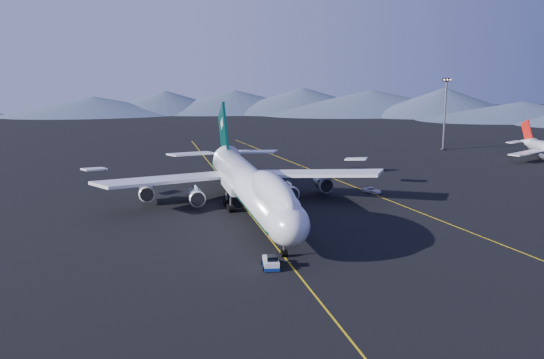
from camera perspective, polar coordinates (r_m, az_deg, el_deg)
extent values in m
plane|color=black|center=(116.31, -2.09, -3.26)|extent=(500.00, 500.00, 0.00)
cube|color=gold|center=(116.31, -2.09, -3.26)|extent=(0.25, 220.00, 0.01)
cube|color=gold|center=(134.29, 9.73, -1.45)|extent=(28.08, 198.09, 0.01)
cone|color=#45536A|center=(343.31, -16.50, 6.86)|extent=(100.00, 100.00, 12.00)
cone|color=#45536A|center=(348.37, -3.56, 7.34)|extent=(100.00, 100.00, 12.00)
cone|color=#45536A|center=(345.10, 9.38, 7.18)|extent=(100.00, 100.00, 12.00)
cone|color=#45536A|center=(333.62, 22.43, 6.36)|extent=(100.00, 100.00, 12.00)
cylinder|color=silver|center=(115.05, -2.11, -0.56)|extent=(6.50, 56.00, 6.50)
ellipsoid|color=silver|center=(88.47, 1.40, -4.14)|extent=(6.50, 10.40, 6.50)
ellipsoid|color=silver|center=(96.83, -0.01, -1.27)|extent=(5.13, 25.16, 5.85)
cube|color=black|center=(86.29, 1.74, -3.71)|extent=(3.60, 1.61, 1.29)
cone|color=silver|center=(146.92, -4.60, 2.29)|extent=(6.50, 12.00, 6.50)
cube|color=#03302A|center=(116.19, -2.20, -0.90)|extent=(6.24, 60.00, 1.10)
cube|color=silver|center=(120.56, -2.61, -0.55)|extent=(7.50, 13.00, 1.60)
cube|color=silver|center=(124.56, -9.70, 0.00)|extent=(30.62, 23.28, 2.83)
cube|color=silver|center=(129.48, 3.21, 0.57)|extent=(30.62, 23.28, 2.83)
cylinder|color=slate|center=(121.61, -7.18, -1.54)|extent=(2.90, 5.50, 2.90)
cylinder|color=slate|center=(127.39, -11.75, -1.11)|extent=(2.90, 5.50, 2.90)
cylinder|color=slate|center=(124.94, 1.51, -1.12)|extent=(2.90, 5.50, 2.90)
cylinder|color=slate|center=(133.67, 4.75, -0.34)|extent=(2.90, 5.50, 2.90)
cube|color=#03302A|center=(145.26, -4.57, 4.18)|extent=(0.55, 14.11, 15.94)
cube|color=silver|center=(147.42, -7.57, 2.42)|extent=(12.39, 9.47, 0.98)
cube|color=silver|center=(149.60, -1.84, 2.63)|extent=(12.39, 9.47, 0.98)
cylinder|color=black|center=(91.31, 1.15, -6.96)|extent=(0.90, 1.10, 1.10)
cube|color=silver|center=(86.76, -0.11, -7.82)|extent=(2.65, 4.43, 1.05)
cube|color=navy|center=(86.88, -0.11, -8.06)|extent=(2.77, 4.63, 0.48)
cube|color=black|center=(86.51, -0.11, -7.35)|extent=(1.72, 1.72, 0.86)
cone|color=silver|center=(206.72, 22.87, 3.25)|extent=(3.49, 6.42, 3.49)
cube|color=silver|center=(191.22, 22.86, 2.34)|extent=(15.40, 10.40, 0.32)
cylinder|color=slate|center=(192.02, 24.23, 1.94)|extent=(1.74, 3.21, 1.74)
cube|color=#B51610|center=(206.70, 22.87, 4.22)|extent=(0.32, 6.25, 7.39)
imported|color=silver|center=(136.09, 9.39, -1.01)|extent=(4.01, 4.94, 1.25)
cylinder|color=black|center=(208.06, 15.79, 2.78)|extent=(2.17, 2.17, 0.36)
cylinder|color=slate|center=(206.82, 15.95, 5.82)|extent=(0.63, 0.63, 22.58)
cube|color=black|center=(206.16, 16.13, 9.02)|extent=(2.89, 0.72, 1.08)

